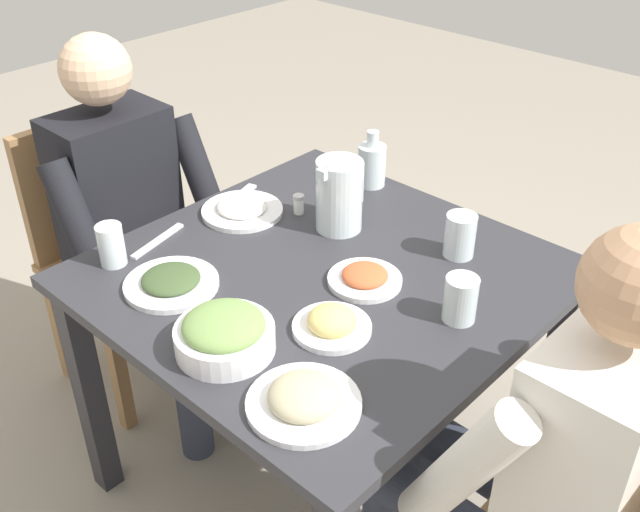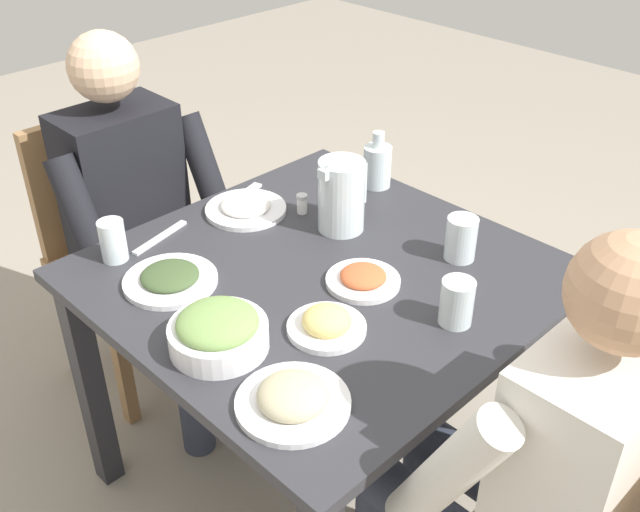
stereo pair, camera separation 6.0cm
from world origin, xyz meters
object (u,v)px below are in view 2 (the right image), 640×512
Objects in this scene: water_pitcher at (342,195)px; salt_shaker at (302,204)px; plate_rice_curry at (363,279)px; water_glass_center at (457,302)px; water_glass_far_left at (461,238)px; plate_beans at (293,398)px; salad_bowl at (218,331)px; dining_table at (322,307)px; plate_fries at (327,323)px; plate_yoghurt at (246,207)px; chair_far at (114,238)px; diner_far at (144,221)px; oil_carafe at (377,168)px; diner_near at (530,461)px; water_glass_by_pitcher at (113,241)px; plate_dolmas at (170,278)px.

water_pitcher is 0.15m from salt_shaker.
water_glass_center is at bearing -81.64° from plate_rice_curry.
plate_beans is at bearing -172.10° from water_glass_far_left.
dining_table is at bearing 8.04° from salad_bowl.
plate_beans is (-0.01, -0.23, -0.02)m from salad_bowl.
plate_fries is (-0.15, -0.17, 0.13)m from dining_table.
water_glass_far_left reaches higher than plate_yoghurt.
chair_far is 0.25m from diner_far.
oil_carafe is at bearing 38.13° from plate_rice_curry.
water_glass_far_left is (0.36, 0.44, 0.14)m from diner_near.
salad_bowl is 0.44m from water_glass_by_pitcher.
plate_fries is at bearing -70.41° from plate_dolmas.
water_glass_center is (0.16, -1.18, 0.28)m from chair_far.
plate_beans reaches higher than dining_table.
chair_far is 3.97× the size of plate_beans.
water_glass_by_pitcher is (-0.32, 0.39, 0.16)m from dining_table.
salt_shaker is (0.16, 0.24, 0.13)m from dining_table.
water_pitcher is at bearing -12.49° from plate_dolmas.
plate_rice_curry is 0.45m from plate_dolmas.
plate_fries is at bearing -147.15° from oil_carafe.
plate_beans reaches higher than plate_dolmas.
plate_dolmas is (-0.19, -0.62, 0.24)m from chair_far.
plate_rice_curry is 0.27m from water_glass_far_left.
diner_far is 5.30× the size of plate_yoghurt.
water_glass_center is at bearing 63.29° from diner_near.
water_glass_far_left is (0.38, -1.03, 0.28)m from chair_far.
plate_dolmas is at bearing 122.59° from water_glass_center.
plate_beans is at bearing -134.76° from salt_shaker.
plate_yoghurt is at bearing -61.72° from diner_far.
water_pitcher is at bearing 31.66° from dining_table.
plate_beans is 0.23m from plate_fries.
plate_rice_curry is 0.45m from plate_yoghurt.
dining_table is at bearing -148.34° from water_pitcher.
dining_table is 0.38m from water_glass_far_left.
oil_carafe reaches higher than chair_far.
plate_dolmas is at bearing 109.59° from plate_fries.
diner_near reaches higher than plate_dolmas.
water_glass_by_pitcher is (-0.35, 0.50, 0.04)m from plate_rice_curry.
plate_fries is 0.43m from water_glass_far_left.
diner_near is 7.06× the size of oil_carafe.
diner_far is at bearing 98.74° from dining_table.
water_glass_center is at bearing -78.93° from dining_table.
water_glass_far_left reaches higher than salad_bowl.
plate_beans is (-0.27, 0.35, 0.10)m from diner_near.
chair_far is at bearing 73.18° from plate_dolmas.
salad_bowl is at bearing 114.46° from diner_near.
diner_near is at bearing -109.24° from water_pitcher.
water_glass_far_left is 0.67× the size of oil_carafe.
water_glass_by_pitcher is 0.51m from salt_shaker.
salad_bowl is at bearing -103.13° from plate_dolmas.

